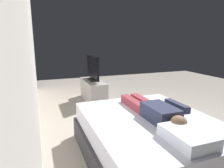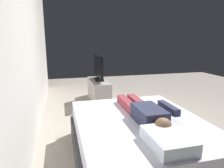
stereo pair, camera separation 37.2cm
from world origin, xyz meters
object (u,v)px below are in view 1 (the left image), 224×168
remote (174,108)px  tv (93,69)px  bed (150,139)px  tv_stand (93,91)px  person (155,110)px  pillow (187,137)px

remote → tv: (2.47, 0.47, 0.24)m
remote → tv: size_ratio=0.17×
bed → remote: remote is taller
bed → tv: bearing=-0.2°
tv → tv_stand: bearing=0.0°
bed → tv_stand: 2.65m
bed → tv_stand: bed is taller
bed → person: bearing=-69.4°
person → tv_stand: person is taller
bed → tv_stand: bearing=-0.2°
pillow → person: 0.67m
person → tv: bearing=1.5°
bed → remote: size_ratio=12.71×
tv_stand → tv: bearing=180.0°
bed → pillow: bearing=180.0°
pillow → remote: size_ratio=3.20×
person → tv_stand: (2.62, 0.07, -0.37)m
tv → pillow: bearing=179.8°
bed → tv: (2.65, -0.01, 0.52)m
remote → tv_stand: size_ratio=0.14×
bed → tv: size_ratio=2.17×
person → remote: size_ratio=8.40×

